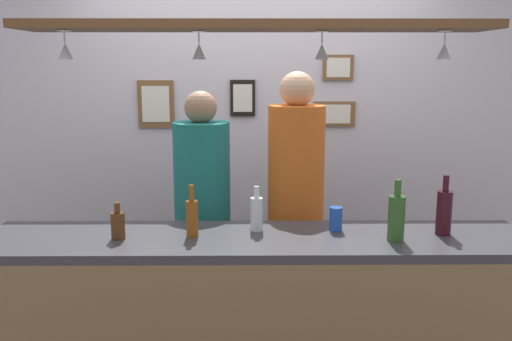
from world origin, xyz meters
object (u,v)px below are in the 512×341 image
Objects in this scene: drink_can at (336,219)px; picture_frame_crest at (243,98)px; picture_frame_upper_small at (338,68)px; person_middle_orange_shirt at (296,188)px; bottle_beer_brown_stubby at (118,225)px; bottle_soda_clear at (257,213)px; person_left_teal_shirt at (202,200)px; bottle_champagne_green at (396,217)px; bottle_beer_amber_tall at (192,217)px; picture_frame_lower_pair at (335,114)px; bottle_wine_dark_red at (444,211)px; picture_frame_caricature at (156,104)px.

drink_can is 1.50m from picture_frame_crest.
drink_can is at bearing -98.42° from picture_frame_upper_small.
person_middle_orange_shirt reaches higher than bottle_beer_brown_stubby.
bottle_soda_clear is 0.88× the size of picture_frame_crest.
person_left_teal_shirt is 5.50× the size of bottle_champagne_green.
bottle_beer_amber_tall is at bearing -99.24° from picture_frame_crest.
picture_frame_lower_pair is (0.67, 0.00, -0.12)m from picture_frame_crest.
bottle_beer_brown_stubby is 0.60× the size of bottle_wine_dark_red.
picture_frame_crest is at bearing 180.00° from picture_frame_lower_pair.
person_left_teal_shirt is 1.23m from bottle_champagne_green.
bottle_soda_clear is at bearing 10.82° from bottle_beer_brown_stubby.
person_left_teal_shirt reaches higher than bottle_wine_dark_red.
bottle_soda_clear is (-0.66, 0.17, -0.03)m from bottle_champagne_green.
person_left_teal_shirt is at bearing -140.18° from picture_frame_lower_pair.
bottle_champagne_green reaches higher than bottle_soda_clear.
bottle_champagne_green is 1.00× the size of bottle_wine_dark_red.
drink_can is at bearing 7.34° from bottle_beer_amber_tall.
bottle_beer_amber_tall is (-0.32, -0.10, 0.01)m from bottle_soda_clear.
bottle_beer_amber_tall is 1.50m from picture_frame_crest.
picture_frame_crest is (0.58, 1.44, 0.52)m from bottle_beer_brown_stubby.
bottle_soda_clear is 0.88× the size of bottle_beer_amber_tall.
picture_frame_caricature is 1.31× the size of picture_frame_crest.
bottle_champagne_green is 1.30× the size of bottle_soda_clear.
picture_frame_upper_small reaches higher than person_middle_orange_shirt.
bottle_soda_clear is at bearing -113.80° from picture_frame_lower_pair.
person_left_teal_shirt is at bearing 143.87° from bottle_champagne_green.
drink_can is at bearing -0.76° from bottle_soda_clear.
person_middle_orange_shirt is at bearing 66.56° from bottle_soda_clear.
picture_frame_crest reaches higher than drink_can.
bottle_soda_clear is 0.77× the size of picture_frame_lower_pair.
picture_frame_caricature reaches higher than person_left_teal_shirt.
bottle_wine_dark_red is 1.78m from picture_frame_crest.
bottle_wine_dark_red reaches higher than bottle_beer_brown_stubby.
bottle_champagne_green is at bearing -62.97° from picture_frame_crest.
picture_frame_crest reaches higher than person_left_teal_shirt.
person_left_teal_shirt is 1.43m from picture_frame_upper_small.
bottle_soda_clear is 1.05× the size of picture_frame_upper_small.
person_middle_orange_shirt is 0.93m from bottle_wine_dark_red.
bottle_champagne_green is 0.32m from drink_can.
person_left_teal_shirt reaches higher than bottle_soda_clear.
bottle_wine_dark_red is (0.68, -0.62, 0.02)m from person_middle_orange_shirt.
bottle_beer_brown_stubby is 1.51m from picture_frame_caricature.
person_left_teal_shirt is at bearing 142.60° from drink_can.
bottle_champagne_green is 1.67× the size of bottle_beer_brown_stubby.
person_left_teal_shirt reaches higher than bottle_champagne_green.
bottle_soda_clear reaches higher than drink_can.
person_left_teal_shirt is 0.77m from bottle_beer_brown_stubby.
person_middle_orange_shirt is 9.79× the size of bottle_beer_brown_stubby.
person_left_teal_shirt is 0.57m from person_middle_orange_shirt.
bottle_wine_dark_red is at bearing -53.60° from picture_frame_crest.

